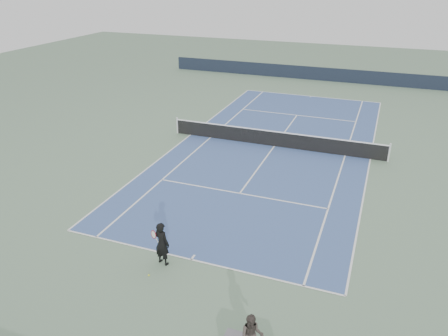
% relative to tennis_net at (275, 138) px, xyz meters
% --- Properties ---
extents(ground, '(80.00, 80.00, 0.00)m').
position_rel_tennis_net_xyz_m(ground, '(0.00, 0.00, -0.50)').
color(ground, slate).
extents(court_surface, '(10.97, 23.77, 0.01)m').
position_rel_tennis_net_xyz_m(court_surface, '(0.00, 0.00, -0.50)').
color(court_surface, '#3B558D').
rests_on(court_surface, ground).
extents(tennis_net, '(12.90, 0.10, 1.07)m').
position_rel_tennis_net_xyz_m(tennis_net, '(0.00, 0.00, 0.00)').
color(tennis_net, silver).
rests_on(tennis_net, ground).
extents(windscreen_far, '(30.00, 0.25, 1.20)m').
position_rel_tennis_net_xyz_m(windscreen_far, '(0.00, 17.88, 0.10)').
color(windscreen_far, black).
rests_on(windscreen_far, ground).
extents(tennis_player, '(0.81, 0.58, 1.68)m').
position_rel_tennis_net_xyz_m(tennis_player, '(-0.87, -12.40, 0.34)').
color(tennis_player, black).
rests_on(tennis_player, ground).
extents(tennis_ball, '(0.07, 0.07, 0.07)m').
position_rel_tennis_net_xyz_m(tennis_ball, '(-0.99, -13.23, -0.47)').
color(tennis_ball, yellow).
rests_on(tennis_ball, ground).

